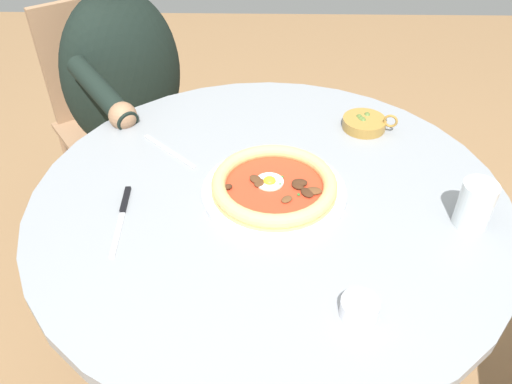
{
  "coord_description": "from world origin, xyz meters",
  "views": [
    {
      "loc": [
        0.81,
        -0.01,
        1.42
      ],
      "look_at": [
        -0.02,
        -0.03,
        0.73
      ],
      "focal_mm": 36.17,
      "sensor_mm": 36.0,
      "label": 1
    }
  ],
  "objects_px": {
    "cafe_chair_diner": "(115,107)",
    "olive_pan": "(365,123)",
    "dining_table": "(268,249)",
    "fork_utensil": "(169,151)",
    "steak_knife": "(123,210)",
    "water_glass": "(475,206)",
    "ramekin_capers": "(359,308)",
    "diner_person": "(133,132)",
    "pizza_on_plate": "(274,186)"
  },
  "relations": [
    {
      "from": "olive_pan",
      "to": "diner_person",
      "type": "distance_m",
      "value": 0.79
    },
    {
      "from": "water_glass",
      "to": "ramekin_capers",
      "type": "bearing_deg",
      "value": -47.76
    },
    {
      "from": "dining_table",
      "to": "pizza_on_plate",
      "type": "bearing_deg",
      "value": 123.78
    },
    {
      "from": "steak_knife",
      "to": "ramekin_capers",
      "type": "xyz_separation_m",
      "value": [
        0.24,
        0.43,
        0.01
      ]
    },
    {
      "from": "ramekin_capers",
      "to": "diner_person",
      "type": "xyz_separation_m",
      "value": [
        -0.89,
        -0.58,
        -0.25
      ]
    },
    {
      "from": "dining_table",
      "to": "pizza_on_plate",
      "type": "relative_size",
      "value": 3.3
    },
    {
      "from": "ramekin_capers",
      "to": "water_glass",
      "type": "bearing_deg",
      "value": 132.24
    },
    {
      "from": "pizza_on_plate",
      "to": "water_glass",
      "type": "xyz_separation_m",
      "value": [
        0.08,
        0.38,
        0.02
      ]
    },
    {
      "from": "cafe_chair_diner",
      "to": "dining_table",
      "type": "bearing_deg",
      "value": 36.4
    },
    {
      "from": "fork_utensil",
      "to": "diner_person",
      "type": "relative_size",
      "value": 0.12
    },
    {
      "from": "water_glass",
      "to": "diner_person",
      "type": "distance_m",
      "value": 1.1
    },
    {
      "from": "olive_pan",
      "to": "cafe_chair_diner",
      "type": "bearing_deg",
      "value": -120.7
    },
    {
      "from": "dining_table",
      "to": "water_glass",
      "type": "xyz_separation_m",
      "value": [
        0.08,
        0.39,
        0.2
      ]
    },
    {
      "from": "dining_table",
      "to": "fork_utensil",
      "type": "relative_size",
      "value": 7.12
    },
    {
      "from": "dining_table",
      "to": "pizza_on_plate",
      "type": "height_order",
      "value": "pizza_on_plate"
    },
    {
      "from": "steak_knife",
      "to": "diner_person",
      "type": "distance_m",
      "value": 0.71
    },
    {
      "from": "pizza_on_plate",
      "to": "steak_knife",
      "type": "relative_size",
      "value": 1.51
    },
    {
      "from": "pizza_on_plate",
      "to": "water_glass",
      "type": "bearing_deg",
      "value": 77.51
    },
    {
      "from": "pizza_on_plate",
      "to": "steak_knife",
      "type": "xyz_separation_m",
      "value": [
        0.06,
        -0.3,
        -0.01
      ]
    },
    {
      "from": "ramekin_capers",
      "to": "olive_pan",
      "type": "relative_size",
      "value": 0.49
    },
    {
      "from": "ramekin_capers",
      "to": "cafe_chair_diner",
      "type": "bearing_deg",
      "value": -146.52
    },
    {
      "from": "steak_knife",
      "to": "water_glass",
      "type": "bearing_deg",
      "value": 88.25
    },
    {
      "from": "water_glass",
      "to": "ramekin_capers",
      "type": "height_order",
      "value": "water_glass"
    },
    {
      "from": "fork_utensil",
      "to": "diner_person",
      "type": "height_order",
      "value": "diner_person"
    },
    {
      "from": "diner_person",
      "to": "cafe_chair_diner",
      "type": "xyz_separation_m",
      "value": [
        -0.11,
        -0.08,
        0.03
      ]
    },
    {
      "from": "pizza_on_plate",
      "to": "cafe_chair_diner",
      "type": "distance_m",
      "value": 0.91
    },
    {
      "from": "water_glass",
      "to": "steak_knife",
      "type": "bearing_deg",
      "value": -91.75
    },
    {
      "from": "dining_table",
      "to": "ramekin_capers",
      "type": "bearing_deg",
      "value": 25.69
    },
    {
      "from": "steak_knife",
      "to": "ramekin_capers",
      "type": "height_order",
      "value": "ramekin_capers"
    },
    {
      "from": "ramekin_capers",
      "to": "fork_utensil",
      "type": "bearing_deg",
      "value": -140.22
    },
    {
      "from": "pizza_on_plate",
      "to": "ramekin_capers",
      "type": "xyz_separation_m",
      "value": [
        0.3,
        0.13,
        -0.0
      ]
    },
    {
      "from": "pizza_on_plate",
      "to": "cafe_chair_diner",
      "type": "xyz_separation_m",
      "value": [
        -0.7,
        -0.53,
        -0.23
      ]
    },
    {
      "from": "ramekin_capers",
      "to": "olive_pan",
      "type": "distance_m",
      "value": 0.56
    },
    {
      "from": "dining_table",
      "to": "steak_knife",
      "type": "relative_size",
      "value": 4.99
    },
    {
      "from": "diner_person",
      "to": "ramekin_capers",
      "type": "bearing_deg",
      "value": 33.19
    },
    {
      "from": "steak_knife",
      "to": "diner_person",
      "type": "relative_size",
      "value": 0.17
    },
    {
      "from": "dining_table",
      "to": "cafe_chair_diner",
      "type": "xyz_separation_m",
      "value": [
        -0.71,
        -0.52,
        -0.05
      ]
    },
    {
      "from": "dining_table",
      "to": "water_glass",
      "type": "relative_size",
      "value": 10.47
    },
    {
      "from": "ramekin_capers",
      "to": "cafe_chair_diner",
      "type": "distance_m",
      "value": 1.22
    },
    {
      "from": "steak_knife",
      "to": "fork_utensil",
      "type": "height_order",
      "value": "steak_knife"
    },
    {
      "from": "fork_utensil",
      "to": "diner_person",
      "type": "xyz_separation_m",
      "value": [
        -0.44,
        -0.21,
        -0.24
      ]
    },
    {
      "from": "dining_table",
      "to": "ramekin_capers",
      "type": "distance_m",
      "value": 0.37
    },
    {
      "from": "pizza_on_plate",
      "to": "fork_utensil",
      "type": "distance_m",
      "value": 0.28
    },
    {
      "from": "olive_pan",
      "to": "diner_person",
      "type": "bearing_deg",
      "value": -116.43
    },
    {
      "from": "pizza_on_plate",
      "to": "fork_utensil",
      "type": "xyz_separation_m",
      "value": [
        -0.14,
        -0.24,
        -0.02
      ]
    },
    {
      "from": "water_glass",
      "to": "olive_pan",
      "type": "bearing_deg",
      "value": -155.32
    },
    {
      "from": "steak_knife",
      "to": "pizza_on_plate",
      "type": "bearing_deg",
      "value": 101.8
    },
    {
      "from": "cafe_chair_diner",
      "to": "olive_pan",
      "type": "bearing_deg",
      "value": 59.3
    },
    {
      "from": "water_glass",
      "to": "fork_utensil",
      "type": "relative_size",
      "value": 0.68
    },
    {
      "from": "olive_pan",
      "to": "fork_utensil",
      "type": "relative_size",
      "value": 0.92
    }
  ]
}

